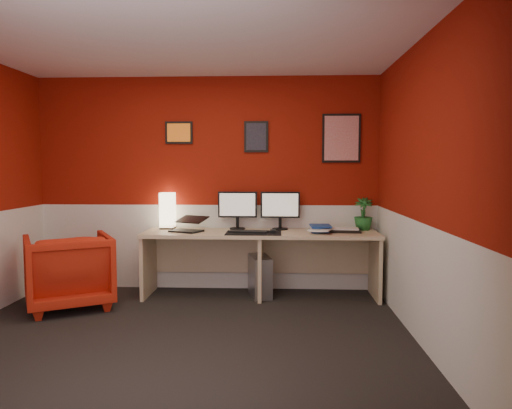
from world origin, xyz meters
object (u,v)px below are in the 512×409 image
laptop (186,222)px  zen_tray (345,231)px  potted_plant (363,214)px  monitor_right (280,204)px  armchair (69,271)px  monitor_left (237,204)px  pc_tower (260,276)px  desk (261,264)px  shoji_lamp (168,212)px

laptop → zen_tray: 1.76m
zen_tray → potted_plant: (0.23, 0.17, 0.17)m
monitor_right → armchair: monitor_right is taller
monitor_left → pc_tower: monitor_left is taller
monitor_right → potted_plant: monitor_right is taller
armchair → pc_tower: bearing=165.4°
monitor_left → armchair: 1.95m
laptop → potted_plant: size_ratio=0.89×
desk → zen_tray: bearing=2.2°
zen_tray → laptop: bearing=-177.6°
monitor_left → zen_tray: bearing=-8.5°
monitor_right → armchair: bearing=-162.0°
shoji_lamp → pc_tower: size_ratio=0.89×
desk → pc_tower: 0.14m
shoji_lamp → armchair: bearing=-140.3°
zen_tray → shoji_lamp: bearing=174.8°
pc_tower → monitor_right: bearing=26.0°
pc_tower → armchair: (-1.96, -0.53, 0.16)m
armchair → monitor_right: bearing=168.3°
monitor_left → zen_tray: monitor_left is taller
desk → potted_plant: potted_plant is taller
shoji_lamp → monitor_left: size_ratio=0.69×
desk → laptop: laptop is taller
desk → monitor_left: 0.74m
zen_tray → pc_tower: bearing=-179.1°
potted_plant → shoji_lamp: bearing=179.7°
monitor_right → pc_tower: monitor_right is taller
shoji_lamp → potted_plant: shoji_lamp is taller
potted_plant → zen_tray: bearing=-143.8°
laptop → zen_tray: laptop is taller
pc_tower → armchair: bearing=-178.0°
desk → laptop: size_ratio=7.88×
desk → zen_tray: zen_tray is taller
armchair → laptop: bearing=172.6°
shoji_lamp → pc_tower: shoji_lamp is taller
monitor_left → monitor_right: 0.49m
monitor_right → potted_plant: 0.95m
monitor_right → pc_tower: (-0.22, -0.18, -0.80)m
desk → laptop: 0.95m
zen_tray → desk: bearing=-177.8°
shoji_lamp → laptop: 0.38m
monitor_right → zen_tray: (0.72, -0.17, -0.28)m
pc_tower → potted_plant: bearing=-4.0°
shoji_lamp → pc_tower: (1.09, -0.20, -0.70)m
monitor_right → shoji_lamp: bearing=179.3°
desk → pc_tower: bearing=109.7°
monitor_left → armchair: (-1.69, -0.72, -0.64)m
zen_tray → armchair: size_ratio=0.42×
potted_plant → desk: bearing=-170.0°
monitor_right → pc_tower: bearing=-140.9°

